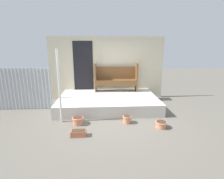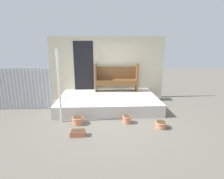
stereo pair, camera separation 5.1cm
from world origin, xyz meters
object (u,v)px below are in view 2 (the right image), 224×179
flower_pot_right (161,124)px  planter_box_rect (78,133)px  flower_pot_middle (127,119)px  support_post (59,87)px  bench (116,77)px  flower_pot_left (78,120)px

flower_pot_right → planter_box_rect: bearing=-171.5°
flower_pot_middle → flower_pot_right: 0.98m
flower_pot_middle → support_post: bearing=174.3°
flower_pot_middle → planter_box_rect: flower_pot_middle is taller
flower_pot_middle → bench: bearing=93.7°
bench → planter_box_rect: bearing=-110.3°
flower_pot_left → flower_pot_middle: flower_pot_middle is taller
bench → flower_pot_right: size_ratio=5.24×
flower_pot_left → planter_box_rect: flower_pot_left is taller
flower_pot_middle → planter_box_rect: bearing=-152.6°
bench → flower_pot_right: 2.95m
flower_pot_left → planter_box_rect: size_ratio=0.90×
flower_pot_left → flower_pot_right: bearing=-8.8°
bench → flower_pot_left: 2.73m
support_post → flower_pot_middle: size_ratio=7.90×
flower_pot_left → bench: bearing=60.0°
planter_box_rect → flower_pot_right: bearing=8.5°
flower_pot_middle → planter_box_rect: (-1.34, -0.70, -0.04)m
flower_pot_right → flower_pot_middle: bearing=158.4°
flower_pot_left → flower_pot_right: size_ratio=1.05×
bench → flower_pot_middle: bearing=-84.5°
support_post → flower_pot_right: size_ratio=6.50×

